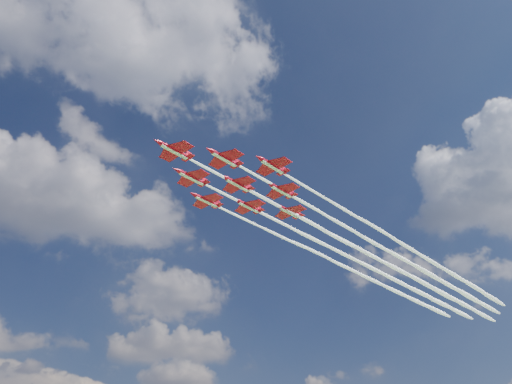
# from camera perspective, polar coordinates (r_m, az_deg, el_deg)

# --- Properties ---
(jet_lead) EXTENTS (132.23, 72.41, 2.80)m
(jet_lead) POSITION_cam_1_polar(r_m,az_deg,el_deg) (167.24, 10.18, -5.59)
(jet_lead) COLOR red
(jet_row2_port) EXTENTS (132.23, 72.41, 2.80)m
(jet_row2_port) POSITION_cam_1_polar(r_m,az_deg,el_deg) (172.61, 13.93, -5.98)
(jet_row2_port) COLOR red
(jet_row2_starb) EXTENTS (132.23, 72.41, 2.80)m
(jet_row2_starb) POSITION_cam_1_polar(r_m,az_deg,el_deg) (178.51, 10.50, -7.25)
(jet_row2_starb) COLOR red
(jet_row3_port) EXTENTS (132.23, 72.41, 2.80)m
(jet_row3_port) POSITION_cam_1_polar(r_m,az_deg,el_deg) (178.67, 17.45, -6.32)
(jet_row3_port) COLOR red
(jet_row3_centre) EXTENTS (132.23, 72.41, 2.80)m
(jet_row3_centre) POSITION_cam_1_polar(r_m,az_deg,el_deg) (183.95, 14.02, -7.56)
(jet_row3_centre) COLOR red
(jet_row3_starb) EXTENTS (132.23, 72.41, 2.80)m
(jet_row3_starb) POSITION_cam_1_polar(r_m,az_deg,el_deg) (189.91, 10.78, -8.70)
(jet_row3_starb) COLOR red
(jet_row4_port) EXTENTS (132.23, 72.41, 2.80)m
(jet_row4_port) POSITION_cam_1_polar(r_m,az_deg,el_deg) (190.03, 17.34, -7.83)
(jet_row4_port) COLOR red
(jet_row4_starb) EXTENTS (132.23, 72.41, 2.80)m
(jet_row4_starb) POSITION_cam_1_polar(r_m,az_deg,el_deg) (195.41, 14.10, -8.96)
(jet_row4_starb) COLOR red
(jet_tail) EXTENTS (132.23, 72.41, 2.80)m
(jet_tail) POSITION_cam_1_polar(r_m,az_deg,el_deg) (201.51, 17.24, -9.17)
(jet_tail) COLOR red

